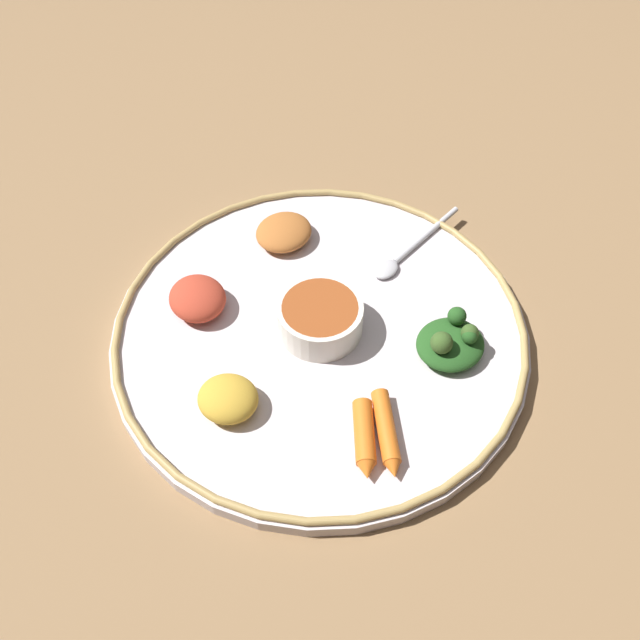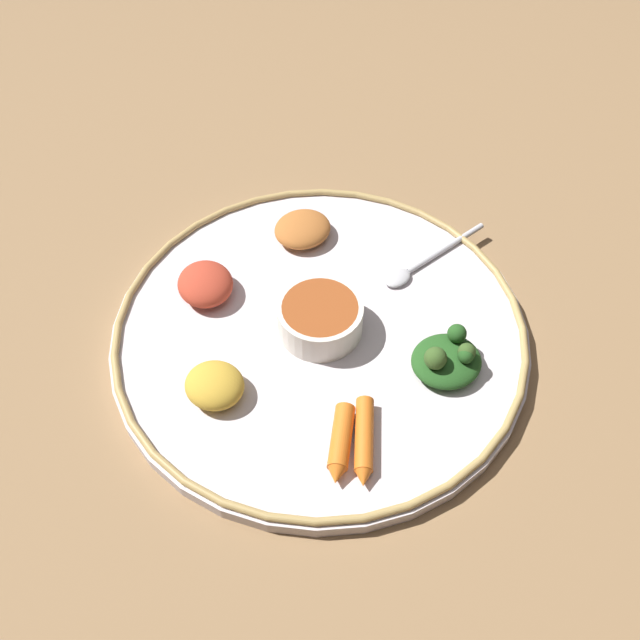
{
  "view_description": "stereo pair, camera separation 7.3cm",
  "coord_description": "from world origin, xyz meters",
  "views": [
    {
      "loc": [
        0.23,
        0.39,
        0.61
      ],
      "look_at": [
        0.0,
        0.0,
        0.03
      ],
      "focal_mm": 38.76,
      "sensor_mm": 36.0,
      "label": 1
    },
    {
      "loc": [
        0.17,
        0.42,
        0.61
      ],
      "look_at": [
        0.0,
        0.0,
        0.03
      ],
      "focal_mm": 38.76,
      "sensor_mm": 36.0,
      "label": 2
    }
  ],
  "objects": [
    {
      "name": "carrot_outer",
      "position": [
        0.01,
        0.15,
        0.02
      ],
      "size": [
        0.05,
        0.09,
        0.02
      ],
      "color": "orange",
      "rests_on": "platter"
    },
    {
      "name": "mound_lentil_yellow",
      "position": [
        0.13,
        0.04,
        0.03
      ],
      "size": [
        0.08,
        0.08,
        0.03
      ],
      "primitive_type": "ellipsoid",
      "rotation": [
        0.0,
        0.0,
        2.28
      ],
      "color": "gold",
      "rests_on": "platter"
    },
    {
      "name": "greens_pile",
      "position": [
        -0.1,
        0.09,
        0.03
      ],
      "size": [
        0.08,
        0.07,
        0.04
      ],
      "color": "#23511E",
      "rests_on": "platter"
    },
    {
      "name": "mound_chickpea",
      "position": [
        -0.03,
        -0.14,
        0.03
      ],
      "size": [
        0.08,
        0.08,
        0.03
      ],
      "primitive_type": "ellipsoid",
      "rotation": [
        0.0,
        0.0,
        3.37
      ],
      "color": "#B2662D",
      "rests_on": "platter"
    },
    {
      "name": "spoon",
      "position": [
        -0.14,
        -0.04,
        0.02
      ],
      "size": [
        0.15,
        0.06,
        0.01
      ],
      "color": "silver",
      "rests_on": "platter"
    },
    {
      "name": "carrot_near_spoon",
      "position": [
        0.03,
        0.14,
        0.03
      ],
      "size": [
        0.06,
        0.08,
        0.02
      ],
      "color": "orange",
      "rests_on": "platter"
    },
    {
      "name": "mound_berbere_red",
      "position": [
        0.1,
        -0.09,
        0.03
      ],
      "size": [
        0.06,
        0.07,
        0.03
      ],
      "primitive_type": "ellipsoid",
      "rotation": [
        0.0,
        0.0,
        1.61
      ],
      "color": "#B73D28",
      "rests_on": "platter"
    },
    {
      "name": "platter",
      "position": [
        0.0,
        0.0,
        0.01
      ],
      "size": [
        0.45,
        0.45,
        0.02
      ],
      "primitive_type": "cylinder",
      "color": "silver",
      "rests_on": "ground_plane"
    },
    {
      "name": "center_bowl",
      "position": [
        0.0,
        0.0,
        0.04
      ],
      "size": [
        0.09,
        0.09,
        0.04
      ],
      "color": "silver",
      "rests_on": "platter"
    },
    {
      "name": "platter_rim",
      "position": [
        0.0,
        0.0,
        0.02
      ],
      "size": [
        0.44,
        0.44,
        0.01
      ],
      "primitive_type": "torus",
      "color": "tan",
      "rests_on": "platter"
    },
    {
      "name": "ground_plane",
      "position": [
        0.0,
        0.0,
        0.0
      ],
      "size": [
        2.4,
        2.4,
        0.0
      ],
      "primitive_type": "plane",
      "color": "olive"
    }
  ]
}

